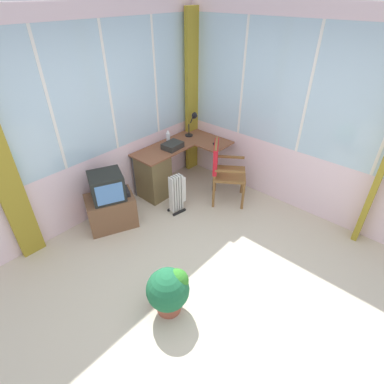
% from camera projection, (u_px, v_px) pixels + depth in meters
% --- Properties ---
extents(ground, '(5.02, 4.94, 0.06)m').
position_uv_depth(ground, '(204.00, 280.00, 3.53)').
color(ground, beige).
extents(north_window_panel, '(4.02, 0.07, 2.71)m').
position_uv_depth(north_window_panel, '(86.00, 125.00, 3.85)').
color(north_window_panel, silver).
rests_on(north_window_panel, ground).
extents(east_window_panel, '(0.07, 3.94, 2.71)m').
position_uv_depth(east_window_panel, '(304.00, 120.00, 4.02)').
color(east_window_panel, silver).
rests_on(east_window_panel, ground).
extents(curtain_corner, '(0.27, 0.08, 2.61)m').
position_uv_depth(curtain_corner, '(192.00, 97.00, 4.99)').
color(curtain_corner, olive).
rests_on(curtain_corner, ground).
extents(desk, '(1.44, 0.93, 0.74)m').
position_uv_depth(desk, '(158.00, 172.00, 4.75)').
color(desk, brown).
rests_on(desk, ground).
extents(desk_lamp, '(0.23, 0.20, 0.40)m').
position_uv_depth(desk_lamp, '(194.00, 120.00, 4.96)').
color(desk_lamp, black).
rests_on(desk_lamp, desk).
extents(tv_remote, '(0.12, 0.15, 0.02)m').
position_uv_depth(tv_remote, '(216.00, 145.00, 4.76)').
color(tv_remote, black).
rests_on(tv_remote, desk).
extents(spray_bottle, '(0.06, 0.06, 0.22)m').
position_uv_depth(spray_bottle, '(168.00, 137.00, 4.81)').
color(spray_bottle, silver).
rests_on(spray_bottle, desk).
extents(paper_tray, '(0.31, 0.25, 0.09)m').
position_uv_depth(paper_tray, '(173.00, 146.00, 4.67)').
color(paper_tray, '#2C2C29').
rests_on(paper_tray, desk).
extents(wooden_armchair, '(0.67, 0.67, 0.96)m').
position_uv_depth(wooden_armchair, '(221.00, 166.00, 4.50)').
color(wooden_armchair, brown).
rests_on(wooden_armchair, ground).
extents(tv_on_stand, '(0.76, 0.67, 0.83)m').
position_uv_depth(tv_on_stand, '(110.00, 203.00, 4.12)').
color(tv_on_stand, brown).
rests_on(tv_on_stand, ground).
extents(space_heater, '(0.28, 0.21, 0.61)m').
position_uv_depth(space_heater, '(178.00, 193.00, 4.42)').
color(space_heater, white).
rests_on(space_heater, ground).
extents(potted_plant, '(0.44, 0.44, 0.53)m').
position_uv_depth(potted_plant, '(169.00, 290.00, 3.02)').
color(potted_plant, '#A1513C').
rests_on(potted_plant, ground).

